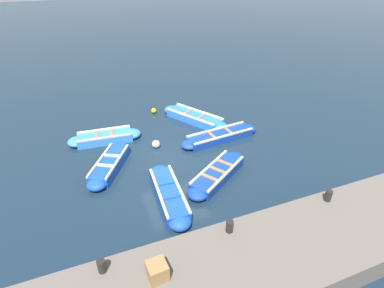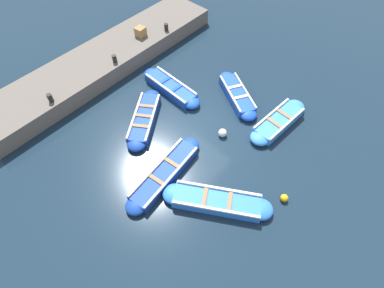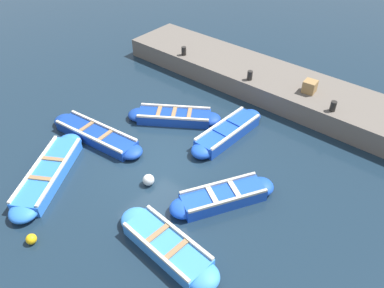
% 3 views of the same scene
% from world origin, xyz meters
% --- Properties ---
extents(ground_plane, '(120.00, 120.00, 0.00)m').
position_xyz_m(ground_plane, '(0.00, 0.00, 0.00)').
color(ground_plane, '#162838').
extents(boat_tucked, '(1.03, 3.19, 0.42)m').
position_xyz_m(boat_tucked, '(-2.36, -2.37, 0.18)').
color(boat_tucked, '#3884E0').
rests_on(boat_tucked, ground).
extents(boat_drifting, '(3.61, 2.59, 0.43)m').
position_xyz_m(boat_drifting, '(-2.72, 2.02, 0.19)').
color(boat_drifting, blue).
rests_on(boat_drifting, ground).
extents(boat_alongside, '(3.33, 0.90, 0.45)m').
position_xyz_m(boat_alongside, '(2.25, -0.88, 0.20)').
color(boat_alongside, '#1947B7').
rests_on(boat_alongside, ground).
extents(boat_stern_in, '(1.11, 3.83, 0.39)m').
position_xyz_m(boat_stern_in, '(-0.64, 2.41, 0.17)').
color(boat_stern_in, navy).
rests_on(boat_stern_in, ground).
extents(boat_near_quay, '(2.46, 3.18, 0.40)m').
position_xyz_m(boat_near_quay, '(1.81, 1.13, 0.17)').
color(boat_near_quay, navy).
rests_on(boat_near_quay, ground).
extents(boat_outer_right, '(3.00, 2.16, 0.43)m').
position_xyz_m(boat_outer_right, '(-0.20, -2.47, 0.19)').
color(boat_outer_right, '#1947B7').
rests_on(boat_outer_right, ground).
extents(quay_wall, '(2.54, 12.16, 0.76)m').
position_xyz_m(quay_wall, '(5.75, 0.00, 0.38)').
color(quay_wall, '#605951').
rests_on(quay_wall, ground).
extents(bollard_north, '(0.20, 0.20, 0.35)m').
position_xyz_m(bollard_north, '(4.83, -3.26, 0.94)').
color(bollard_north, black).
rests_on(bollard_north, quay_wall).
extents(bollard_mid_north, '(0.20, 0.20, 0.35)m').
position_xyz_m(bollard_mid_north, '(4.83, 0.00, 0.94)').
color(bollard_mid_north, black).
rests_on(bollard_mid_north, quay_wall).
extents(bollard_mid_south, '(0.20, 0.20, 0.35)m').
position_xyz_m(bollard_mid_south, '(4.83, 3.26, 0.94)').
color(bollard_mid_south, black).
rests_on(bollard_mid_south, quay_wall).
extents(wooden_crate, '(0.47, 0.47, 0.43)m').
position_xyz_m(wooden_crate, '(5.44, -2.12, 0.98)').
color(wooden_crate, olive).
rests_on(wooden_crate, quay_wall).
extents(buoy_orange_near, '(0.34, 0.34, 0.34)m').
position_xyz_m(buoy_orange_near, '(-1.03, -0.42, 0.17)').
color(buoy_orange_near, silver).
rests_on(buoy_orange_near, ground).
extents(buoy_yellow_far, '(0.27, 0.27, 0.27)m').
position_xyz_m(buoy_yellow_far, '(-4.33, 0.37, 0.13)').
color(buoy_yellow_far, '#EAB214').
rests_on(buoy_yellow_far, ground).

